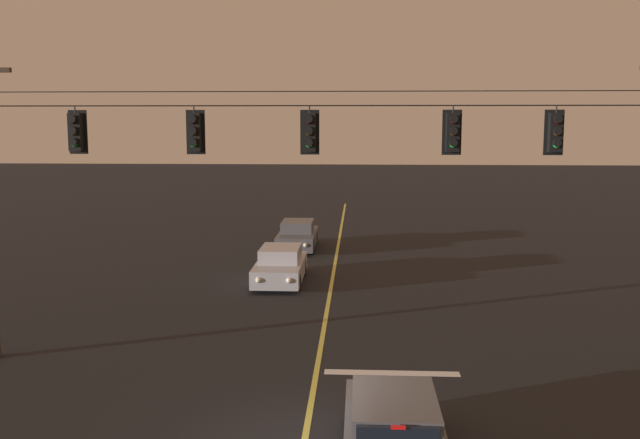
% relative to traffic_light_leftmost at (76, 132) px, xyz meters
% --- Properties ---
extents(lane_centre_stripe, '(0.14, 60.00, 0.01)m').
position_rel_traffic_light_leftmost_xyz_m(lane_centre_stripe, '(6.17, 6.02, -6.01)').
color(lane_centre_stripe, '#D1C64C').
rests_on(lane_centre_stripe, ground).
extents(stop_bar_paint, '(3.40, 0.36, 0.01)m').
position_rel_traffic_light_leftmost_xyz_m(stop_bar_paint, '(8.07, -0.58, -6.01)').
color(stop_bar_paint, silver).
rests_on(stop_bar_paint, ground).
extents(signal_span_assembly, '(19.16, 0.32, 8.06)m').
position_rel_traffic_light_leftmost_xyz_m(signal_span_assembly, '(6.17, 0.02, -1.82)').
color(signal_span_assembly, '#38281C').
rests_on(signal_span_assembly, ground).
extents(traffic_light_leftmost, '(0.48, 0.41, 1.22)m').
position_rel_traffic_light_leftmost_xyz_m(traffic_light_leftmost, '(0.00, 0.00, 0.00)').
color(traffic_light_leftmost, black).
extents(traffic_light_left_inner, '(0.48, 0.41, 1.22)m').
position_rel_traffic_light_leftmost_xyz_m(traffic_light_left_inner, '(3.05, 0.00, 0.00)').
color(traffic_light_left_inner, black).
extents(traffic_light_centre, '(0.48, 0.41, 1.22)m').
position_rel_traffic_light_leftmost_xyz_m(traffic_light_centre, '(5.96, 0.00, 0.00)').
color(traffic_light_centre, black).
extents(traffic_light_right_inner, '(0.48, 0.41, 1.22)m').
position_rel_traffic_light_leftmost_xyz_m(traffic_light_right_inner, '(9.51, 0.00, 0.00)').
color(traffic_light_right_inner, black).
extents(traffic_light_rightmost, '(0.48, 0.41, 1.22)m').
position_rel_traffic_light_leftmost_xyz_m(traffic_light_rightmost, '(12.01, 0.00, 0.00)').
color(traffic_light_rightmost, black).
extents(car_waiting_near_lane, '(1.80, 4.33, 1.39)m').
position_rel_traffic_light_leftmost_xyz_m(car_waiting_near_lane, '(7.88, -5.49, -5.36)').
color(car_waiting_near_lane, '#4C4C51').
rests_on(car_waiting_near_lane, ground).
extents(car_oncoming_lead, '(1.80, 4.42, 1.39)m').
position_rel_traffic_light_leftmost_xyz_m(car_oncoming_lead, '(4.15, 9.35, -5.36)').
color(car_oncoming_lead, '#A5A5AD').
rests_on(car_oncoming_lead, ground).
extents(car_oncoming_trailing, '(1.80, 4.42, 1.39)m').
position_rel_traffic_light_leftmost_xyz_m(car_oncoming_trailing, '(4.19, 16.68, -5.36)').
color(car_oncoming_trailing, '#4C4C51').
rests_on(car_oncoming_trailing, ground).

